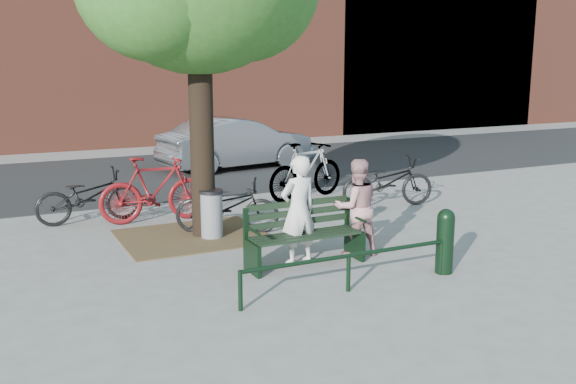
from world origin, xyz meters
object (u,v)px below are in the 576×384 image
bicycle_c (227,206)px  person_right (356,207)px  park_bench (303,232)px  parked_car (237,143)px  litter_bin (212,214)px  bollard (445,239)px  person_left (298,210)px

bicycle_c → person_right: bearing=-120.7°
park_bench → parked_car: parked_car is taller
person_right → park_bench: bearing=15.1°
litter_bin → person_right: bearing=-47.8°
parked_car → person_right: bearing=161.9°
bicycle_c → litter_bin: bearing=145.9°
person_right → bollard: 1.48m
park_bench → bollard: size_ratio=1.89×
bollard → parked_car: parked_car is taller
bollard → park_bench: bearing=142.4°
bicycle_c → parked_car: (2.64, 6.25, 0.23)m
litter_bin → bicycle_c: size_ratio=0.46×
park_bench → litter_bin: 2.06m
litter_bin → parked_car: bearing=65.1°
person_left → litter_bin: 2.01m
person_right → litter_bin: bearing=-36.9°
park_bench → parked_car: 8.68m
park_bench → person_right: (0.95, 0.07, 0.26)m
person_right → parked_car: 8.40m
person_right → bollard: (0.65, -1.30, -0.25)m
person_left → bicycle_c: person_left is taller
park_bench → parked_car: bearing=74.8°
bollard → litter_bin: 3.92m
park_bench → litter_bin: park_bench is taller
park_bench → parked_car: size_ratio=0.41×
park_bench → parked_car: (2.27, 8.37, 0.23)m
person_left → litter_bin: person_left is taller
park_bench → litter_bin: size_ratio=2.11×
park_bench → bicycle_c: (-0.38, 2.12, -0.01)m
person_right → litter_bin: size_ratio=1.80×
litter_bin → bicycle_c: 0.41m
bollard → litter_bin: (-2.33, 3.15, -0.08)m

